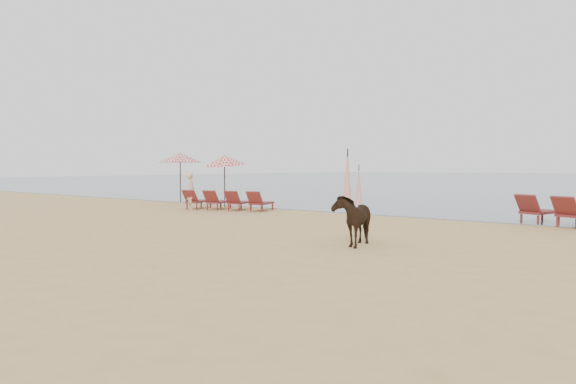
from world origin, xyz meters
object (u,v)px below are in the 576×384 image
umbrella_open_left_a (180,158)px  umbrella_closed_right (359,185)px  cow (353,219)px  umbrella_closed_left (347,175)px  lounger_cluster_left (227,201)px  umbrella_open_left_b (224,160)px  beachgoer_left (191,191)px  lounger_cluster_right (574,212)px

umbrella_open_left_a → umbrella_closed_right: 11.15m
umbrella_open_left_a → cow: size_ratio=1.78×
umbrella_closed_left → cow: (3.29, -5.70, -0.95)m
lounger_cluster_left → umbrella_open_left_b: 2.46m
lounger_cluster_left → beachgoer_left: size_ratio=2.43×
umbrella_open_left_a → umbrella_open_left_b: (3.69, -0.58, -0.17)m
lounger_cluster_left → cow: 10.22m
umbrella_open_left_b → cow: (10.10, -6.27, -1.55)m
lounger_cluster_left → lounger_cluster_right: size_ratio=1.16×
umbrella_closed_left → umbrella_closed_right: (0.52, -0.09, -0.37)m
lounger_cluster_left → umbrella_open_left_b: (-1.25, 1.17, 1.76)m
umbrella_closed_right → lounger_cluster_right: bearing=12.4°
umbrella_open_left_a → cow: 15.50m
lounger_cluster_left → umbrella_closed_right: 6.16m
lounger_cluster_left → cow: cow is taller
lounger_cluster_right → beachgoer_left: 14.56m
beachgoer_left → umbrella_closed_left: bearing=-135.6°
umbrella_open_left_a → beachgoer_left: (3.42, -2.45, -1.53)m
umbrella_open_left_b → umbrella_closed_right: size_ratio=1.28×
umbrella_open_left_a → lounger_cluster_left: bearing=-36.4°
umbrella_open_left_b → umbrella_closed_right: bearing=-24.5°
lounger_cluster_left → umbrella_open_left_a: bearing=146.1°
lounger_cluster_right → umbrella_closed_right: umbrella_closed_right is taller
cow → beachgoer_left: 11.27m
cow → beachgoer_left: bearing=145.2°
umbrella_open_left_a → cow: umbrella_open_left_a is taller
lounger_cluster_right → lounger_cluster_left: bearing=-151.3°
lounger_cluster_right → beachgoer_left: size_ratio=2.10×
umbrella_closed_left → umbrella_closed_right: 0.64m
umbrella_open_left_b → lounger_cluster_left: bearing=-62.7°
lounger_cluster_right → umbrella_closed_left: 7.44m
umbrella_closed_right → cow: size_ratio=1.33×
umbrella_open_left_b → umbrella_closed_left: (6.81, -0.57, -0.60)m
lounger_cluster_right → umbrella_open_left_a: bearing=-159.4°
umbrella_closed_left → umbrella_closed_right: umbrella_closed_left is taller
umbrella_closed_right → beachgoer_left: bearing=-171.0°
umbrella_closed_left → cow: bearing=-60.0°
umbrella_closed_left → beachgoer_left: umbrella_closed_left is taller
umbrella_closed_left → beachgoer_left: 7.24m
lounger_cluster_right → umbrella_open_left_b: bearing=-156.8°
cow → lounger_cluster_right: bearing=49.2°
cow → beachgoer_left: (-10.38, 4.40, 0.20)m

